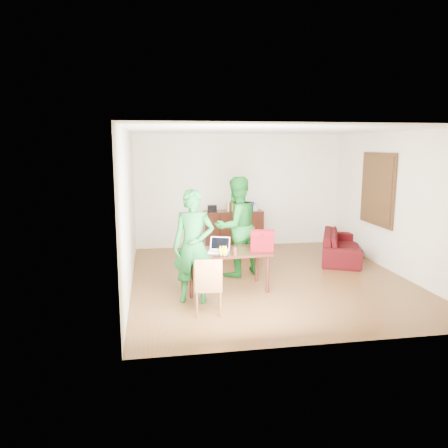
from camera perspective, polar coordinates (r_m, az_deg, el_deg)
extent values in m
cube|color=#402510|center=(8.23, 5.85, -7.40)|extent=(5.00, 5.50, 0.10)
cube|color=white|center=(7.85, 6.23, 12.47)|extent=(5.00, 5.50, 0.10)
cube|color=beige|center=(10.62, 1.98, 4.39)|extent=(5.00, 0.10, 2.70)
cube|color=beige|center=(5.32, 14.13, -1.93)|extent=(5.00, 0.10, 2.70)
cube|color=beige|center=(7.64, -12.73, 1.81)|extent=(0.10, 5.50, 2.70)
cube|color=beige|center=(8.94, 21.99, 2.52)|extent=(0.10, 5.50, 2.70)
cube|color=#3F2614|center=(9.48, 19.41, 4.31)|extent=(0.04, 1.28, 1.48)
cube|color=#533819|center=(9.46, 19.25, 4.31)|extent=(0.01, 1.18, 1.36)
cube|color=black|center=(10.43, 1.19, -0.71)|extent=(1.40, 0.45, 0.90)
cube|color=black|center=(10.27, -1.54, 2.05)|extent=(0.20, 0.14, 0.14)
cube|color=silver|center=(10.44, 3.63, 2.17)|extent=(0.24, 0.22, 0.14)
ellipsoid|color=#271AAB|center=(10.43, 3.64, 2.75)|extent=(0.14, 0.14, 0.07)
cube|color=black|center=(7.41, 0.26, -3.66)|extent=(1.47, 0.87, 0.04)
cylinder|color=black|center=(7.09, -4.31, -7.19)|extent=(0.06, 0.06, 0.64)
cylinder|color=black|center=(7.36, 5.72, -6.55)|extent=(0.06, 0.06, 0.64)
cylinder|color=black|center=(7.71, -4.95, -5.75)|extent=(0.06, 0.06, 0.64)
cylinder|color=black|center=(7.96, 4.30, -5.23)|extent=(0.06, 0.06, 0.64)
cube|color=brown|center=(6.43, -2.07, -8.27)|extent=(0.43, 0.41, 0.04)
cube|color=brown|center=(6.20, -2.04, -6.67)|extent=(0.39, 0.07, 0.44)
imported|color=#12541E|center=(6.81, -4.01, -2.91)|extent=(0.73, 0.57, 1.78)
imported|color=#16651D|center=(8.17, 1.61, -0.34)|extent=(1.12, 1.02, 1.87)
cube|color=white|center=(7.30, -0.73, -3.66)|extent=(0.39, 0.33, 0.02)
cube|color=black|center=(7.27, -0.73, -2.73)|extent=(0.34, 0.19, 0.21)
cylinder|color=#5F1F15|center=(7.08, 1.47, -3.51)|extent=(0.07, 0.07, 0.16)
cube|color=maroon|center=(7.42, 5.05, -2.40)|extent=(0.44, 0.33, 0.28)
imported|color=#3C0711|center=(9.83, 15.14, -2.72)|extent=(1.51, 2.13, 0.58)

